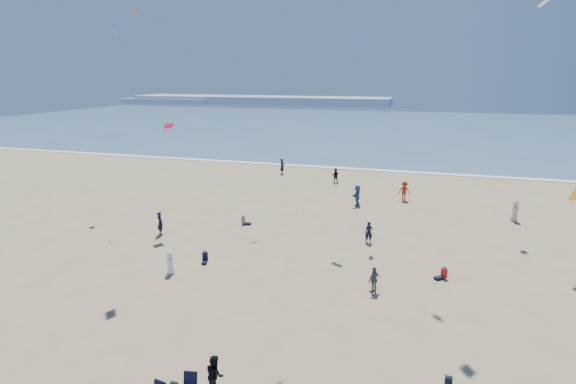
% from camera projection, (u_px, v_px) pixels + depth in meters
% --- Properties ---
extents(ocean, '(220.00, 100.00, 0.06)m').
position_uv_depth(ocean, '(388.00, 127.00, 104.31)').
color(ocean, '#476B84').
rests_on(ocean, ground).
extents(surf_line, '(220.00, 1.20, 0.08)m').
position_uv_depth(surf_line, '(356.00, 169.00, 57.99)').
color(surf_line, white).
rests_on(surf_line, ground).
extents(headland_far, '(110.00, 20.00, 3.20)m').
position_uv_depth(headland_far, '(259.00, 100.00, 190.21)').
color(headland_far, '#7A8EA8').
rests_on(headland_far, ground).
extents(headland_near, '(40.00, 14.00, 2.00)m').
position_uv_depth(headland_near, '(169.00, 101.00, 196.95)').
color(headland_near, '#7A8EA8').
rests_on(headland_near, ground).
extents(standing_flyers, '(29.12, 44.31, 1.92)m').
position_uv_depth(standing_flyers, '(361.00, 222.00, 34.38)').
color(standing_flyers, '#39609D').
rests_on(standing_flyers, ground).
extents(seated_group, '(16.24, 24.16, 0.84)m').
position_uv_depth(seated_group, '(274.00, 299.00, 23.54)').
color(seated_group, white).
rests_on(seated_group, ground).
extents(navy_bag, '(0.28, 0.18, 0.34)m').
position_uv_depth(navy_bag, '(449.00, 381.00, 17.59)').
color(navy_bag, black).
rests_on(navy_bag, ground).
extents(kites_aloft, '(42.84, 45.17, 26.58)m').
position_uv_depth(kites_aloft, '(432.00, 10.00, 21.88)').
color(kites_aloft, white).
rests_on(kites_aloft, ground).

